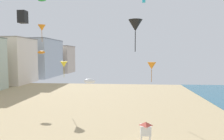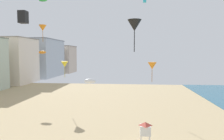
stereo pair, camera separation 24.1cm
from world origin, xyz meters
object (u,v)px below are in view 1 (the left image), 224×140
Objects in this scene: lifeguard_stand at (146,128)px; kite_orange_delta at (42,28)px; kite_cyan_box at (144,0)px; kite_white_parafoil at (90,81)px; kite_orange_delta_2 at (152,66)px; kite_orange_parafoil at (41,52)px; kite_black_box at (23,17)px; kite_black_delta at (135,26)px; kite_green_parafoil at (42,0)px; kite_yellow_delta at (64,64)px.

kite_orange_delta is (-18.26, 16.13, 12.81)m from lifeguard_stand.
kite_white_parafoil is at bearing -121.51° from kite_cyan_box.
kite_orange_parafoil is at bearing 158.37° from kite_orange_delta_2.
kite_orange_delta is 1.91× the size of kite_orange_parafoil.
kite_orange_parafoil is at bearing 135.55° from kite_white_parafoil.
kite_orange_delta_2 is (20.11, -3.73, -6.84)m from kite_orange_delta.
kite_orange_delta reaches higher than kite_black_box.
kite_cyan_box reaches higher than kite_black_box.
kite_cyan_box is at bearing 84.84° from kite_black_delta.
kite_orange_parafoil is (-19.57, 25.12, -1.92)m from kite_black_delta.
kite_black_delta is 16.23m from kite_black_box.
kite_cyan_box reaches higher than kite_white_parafoil.
kite_white_parafoil is at bearing -44.44° from kite_green_parafoil.
kite_orange_delta is at bearing 129.62° from lifeguard_stand.
kite_yellow_delta is 8.58m from kite_orange_parafoil.
kite_orange_delta reaches higher than lifeguard_stand.
kite_green_parafoil is (-21.15, -2.31, -0.06)m from kite_cyan_box.
kite_black_box is at bearing -153.98° from kite_orange_delta_2.
kite_orange_delta_2 is at bearing 22.24° from kite_white_parafoil.
kite_green_parafoil is (-20.02, 20.59, 19.23)m from lifeguard_stand.
kite_black_box reaches higher than lifeguard_stand.
kite_orange_parafoil is at bearing 127.92° from kite_black_delta.
kite_white_parafoil is at bearing -50.59° from kite_yellow_delta.
kite_black_box is (2.91, -12.13, -0.22)m from kite_orange_delta.
kite_orange_delta_2 is at bearing -20.52° from kite_green_parafoil.
lifeguard_stand is at bearing -92.83° from kite_cyan_box.
kite_yellow_delta is at bearing 129.41° from kite_white_parafoil.
kite_black_delta is 24.36m from kite_yellow_delta.
kite_orange_delta is 7.39m from kite_orange_parafoil.
kite_white_parafoil is at bearing -35.82° from kite_orange_delta.
kite_yellow_delta reaches higher than kite_white_parafoil.
kite_black_box is (-7.66, -4.50, 8.74)m from kite_white_parafoil.
kite_yellow_delta is at bearing -157.23° from kite_cyan_box.
kite_orange_parafoil is at bearing -176.09° from kite_cyan_box.
kite_yellow_delta is (4.03, 0.32, -6.84)m from kite_orange_delta.
kite_cyan_box is at bearing 3.91° from kite_orange_parafoil.
kite_green_parafoil reaches higher than kite_white_parafoil.
kite_white_parafoil is 10.51m from kite_yellow_delta.
lifeguard_stand is at bearing -47.85° from kite_white_parafoil.
kite_yellow_delta is 16.58m from kite_orange_delta_2.
kite_orange_delta is at bearing 130.55° from kite_black_delta.
kite_white_parafoil is at bearing -157.76° from kite_orange_delta_2.
kite_yellow_delta is 15.05m from kite_green_parafoil.
kite_yellow_delta is (-15.36, -6.45, -13.32)m from kite_cyan_box.
kite_yellow_delta reaches higher than lifeguard_stand.
lifeguard_stand is 0.78× the size of kite_orange_delta_2.
kite_black_box is at bearing -76.51° from kite_orange_delta.
lifeguard_stand is at bearing 71.14° from kite_black_delta.
kite_white_parafoil is 1.13× the size of kite_black_box.
kite_cyan_box is 0.38× the size of kite_black_delta.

